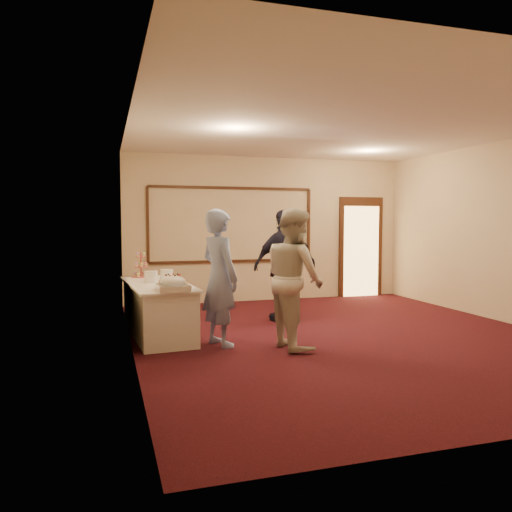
{
  "coord_description": "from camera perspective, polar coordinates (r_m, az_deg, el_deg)",
  "views": [
    {
      "loc": [
        -3.32,
        -6.48,
        1.67
      ],
      "look_at": [
        -1.16,
        0.62,
        1.15
      ],
      "focal_mm": 35.0,
      "sensor_mm": 36.0,
      "label": 1
    }
  ],
  "objects": [
    {
      "name": "man",
      "position": [
        6.68,
        -4.19,
        -2.49
      ],
      "size": [
        0.65,
        0.78,
        1.83
      ],
      "primitive_type": "imported",
      "rotation": [
        0.0,
        0.0,
        1.94
      ],
      "color": "#899EDD",
      "rests_on": "floor"
    },
    {
      "name": "wall_molding",
      "position": [
        10.26,
        -2.74,
        3.61
      ],
      "size": [
        3.45,
        0.04,
        1.55
      ],
      "color": "#371A10",
      "rests_on": "room_walls"
    },
    {
      "name": "floor",
      "position": [
        7.47,
        10.03,
        -8.97
      ],
      "size": [
        7.0,
        7.0,
        0.0
      ],
      "primitive_type": "plane",
      "color": "black",
      "rests_on": "ground"
    },
    {
      "name": "plate_stack_b",
      "position": [
        7.7,
        -10.18,
        -2.15
      ],
      "size": [
        0.2,
        0.2,
        0.16
      ],
      "color": "white",
      "rests_on": "buffet_table"
    },
    {
      "name": "cupcake_stand",
      "position": [
        8.23,
        -13.01,
        -1.27
      ],
      "size": [
        0.3,
        0.3,
        0.44
      ],
      "color": "#C14B4D",
      "rests_on": "buffet_table"
    },
    {
      "name": "tart",
      "position": [
        7.14,
        -10.02,
        -3.07
      ],
      "size": [
        0.3,
        0.3,
        0.06
      ],
      "color": "white",
      "rests_on": "buffet_table"
    },
    {
      "name": "room_walls",
      "position": [
        7.29,
        10.23,
        6.74
      ],
      "size": [
        6.04,
        7.04,
        3.02
      ],
      "color": "beige",
      "rests_on": "floor"
    },
    {
      "name": "buffet_table",
      "position": [
        7.45,
        -11.14,
        -5.97
      ],
      "size": [
        0.99,
        2.18,
        0.77
      ],
      "color": "silver",
      "rests_on": "floor"
    },
    {
      "name": "guest",
      "position": [
        8.3,
        3.35,
        -1.1
      ],
      "size": [
        1.11,
        0.5,
        1.86
      ],
      "primitive_type": "imported",
      "rotation": [
        0.0,
        0.0,
        3.18
      ],
      "color": "black",
      "rests_on": "floor"
    },
    {
      "name": "camera_flash",
      "position": [
        8.16,
        4.2,
        2.03
      ],
      "size": [
        0.07,
        0.04,
        0.05
      ],
      "primitive_type": "cube",
      "rotation": [
        0.0,
        0.0,
        -0.06
      ],
      "color": "white",
      "rests_on": "guest"
    },
    {
      "name": "pavlova_tray",
      "position": [
        6.58,
        -9.48,
        -3.13
      ],
      "size": [
        0.4,
        0.57,
        0.2
      ],
      "color": "silver",
      "rests_on": "buffet_table"
    },
    {
      "name": "plate_stack_a",
      "position": [
        7.49,
        -11.9,
        -2.33
      ],
      "size": [
        0.2,
        0.2,
        0.17
      ],
      "color": "white",
      "rests_on": "buffet_table"
    },
    {
      "name": "doorway",
      "position": [
        11.35,
        11.88,
        0.94
      ],
      "size": [
        1.05,
        0.07,
        2.2
      ],
      "color": "#371A10",
      "rests_on": "floor"
    },
    {
      "name": "woman",
      "position": [
        6.59,
        4.39,
        -2.52
      ],
      "size": [
        0.78,
        0.96,
        1.84
      ],
      "primitive_type": "imported",
      "rotation": [
        0.0,
        0.0,
        1.67
      ],
      "color": "beige",
      "rests_on": "floor"
    }
  ]
}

